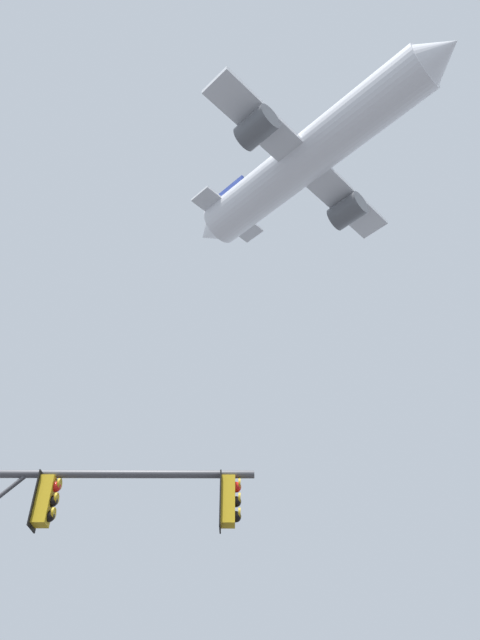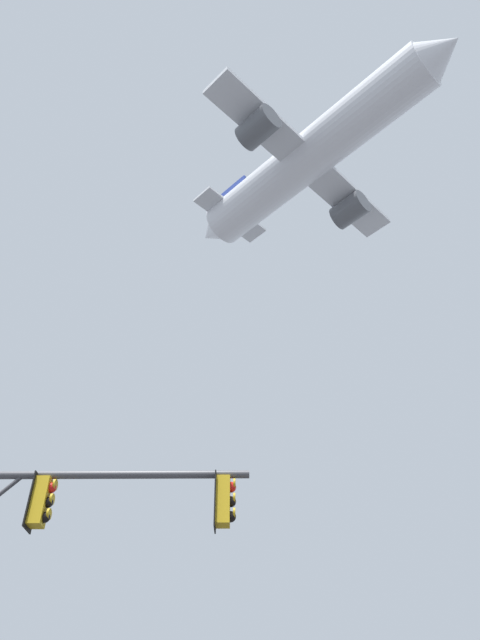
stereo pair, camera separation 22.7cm
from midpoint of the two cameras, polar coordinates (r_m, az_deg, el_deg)
signal_pole_near at (r=11.53m, az=-19.83°, el=-20.08°), size 6.26×0.71×5.86m
airplane at (r=51.27m, az=7.24°, el=15.93°), size 22.99×20.70×7.52m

